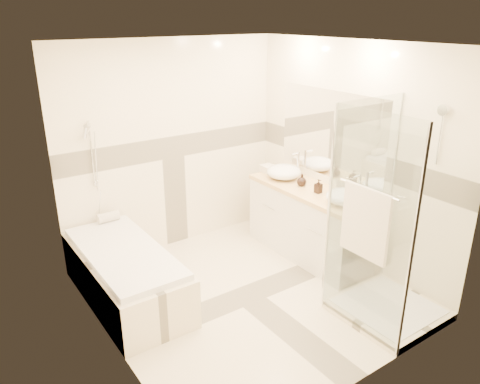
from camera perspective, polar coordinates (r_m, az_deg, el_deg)
room at (r=4.45m, az=1.28°, el=1.48°), size 2.82×3.02×2.52m
bathtub at (r=4.90m, az=-13.77°, el=-9.48°), size 0.75×1.70×0.56m
vanity at (r=5.61m, az=8.33°, el=-3.64°), size 0.58×1.62×0.85m
shower_enclosure at (r=4.62m, az=16.53°, el=-8.91°), size 0.96×0.93×2.04m
vessel_sink_near at (r=5.72m, az=5.38°, el=2.47°), size 0.42×0.42×0.17m
vessel_sink_far at (r=5.06m, az=12.59°, el=-0.57°), size 0.39×0.39×0.16m
faucet_near at (r=5.83m, az=7.03°, el=3.69°), size 0.12×0.03×0.30m
faucet_far at (r=5.18m, az=14.30°, el=0.87°), size 0.12×0.03×0.29m
amenity_bottle_a at (r=5.31m, az=9.53°, el=0.70°), size 0.08×0.08×0.16m
amenity_bottle_b at (r=5.50m, az=7.54°, el=1.46°), size 0.15×0.15×0.14m
folded_towels at (r=5.93m, az=3.70°, el=2.77°), size 0.16×0.27×0.09m
rolled_towel at (r=5.43m, az=-15.76°, el=-2.94°), size 0.24×0.11×0.11m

